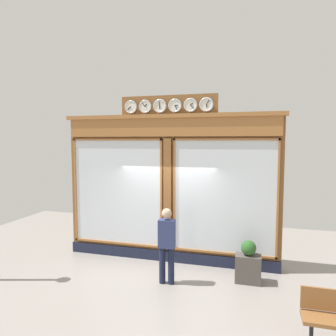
{
  "coord_description": "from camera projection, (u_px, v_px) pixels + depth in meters",
  "views": [
    {
      "loc": [
        -2.17,
        7.71,
        3.16
      ],
      "look_at": [
        0.0,
        0.0,
        2.47
      ],
      "focal_mm": 33.47,
      "sensor_mm": 36.0,
      "label": 1
    }
  ],
  "objects": [
    {
      "name": "shop_facade",
      "position": [
        169.0,
        187.0,
        8.2
      ],
      "size": [
        5.74,
        0.42,
        4.31
      ],
      "color": "brown",
      "rests_on": "ground_plane"
    },
    {
      "name": "planter_shrub",
      "position": [
        249.0,
        248.0,
        6.95
      ],
      "size": [
        0.33,
        0.33,
        0.33
      ],
      "primitive_type": "sphere",
      "color": "#285623",
      "rests_on": "planter_box"
    },
    {
      "name": "planter_box",
      "position": [
        248.0,
        269.0,
        7.0
      ],
      "size": [
        0.56,
        0.36,
        0.62
      ],
      "primitive_type": "cube",
      "color": "#4C4742",
      "rests_on": "ground_plane"
    },
    {
      "name": "ground_plane",
      "position": [
        125.0,
        319.0,
        5.56
      ],
      "size": [
        14.0,
        14.0,
        0.0
      ],
      "primitive_type": "plane",
      "color": "gray"
    },
    {
      "name": "pedestrian",
      "position": [
        167.0,
        242.0,
        6.88
      ],
      "size": [
        0.38,
        0.25,
        1.69
      ],
      "color": "#191E38",
      "rests_on": "ground_plane"
    }
  ]
}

